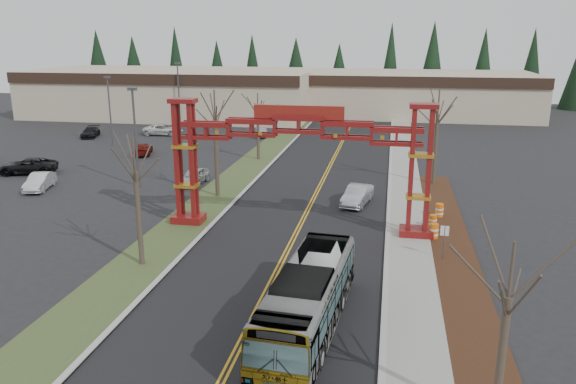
% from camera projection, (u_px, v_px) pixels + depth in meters
% --- Properties ---
extents(ground, '(200.00, 200.00, 0.00)m').
position_uv_depth(ground, '(222.00, 380.00, 21.98)').
color(ground, black).
rests_on(ground, ground).
extents(road, '(12.00, 110.00, 0.02)m').
position_uv_depth(road, '(312.00, 201.00, 45.65)').
color(road, black).
rests_on(road, ground).
extents(lane_line_left, '(0.12, 100.00, 0.01)m').
position_uv_depth(lane_line_left, '(311.00, 201.00, 45.66)').
color(lane_line_left, gold).
rests_on(lane_line_left, road).
extents(lane_line_right, '(0.12, 100.00, 0.01)m').
position_uv_depth(lane_line_right, '(314.00, 201.00, 45.62)').
color(lane_line_right, gold).
rests_on(lane_line_right, road).
extents(curb_right, '(0.30, 110.00, 0.15)m').
position_uv_depth(curb_right, '(389.00, 204.00, 44.55)').
color(curb_right, '#AFAEA9').
rests_on(curb_right, ground).
extents(sidewalk_right, '(2.60, 110.00, 0.14)m').
position_uv_depth(sidewalk_right, '(408.00, 205.00, 44.30)').
color(sidewalk_right, gray).
rests_on(sidewalk_right, ground).
extents(landscape_strip, '(2.60, 50.00, 0.12)m').
position_uv_depth(landscape_strip, '(463.00, 290.00, 29.64)').
color(landscape_strip, '#311E10').
rests_on(landscape_strip, ground).
extents(grass_median, '(4.00, 110.00, 0.08)m').
position_uv_depth(grass_median, '(218.00, 196.00, 47.04)').
color(grass_median, '#394D26').
rests_on(grass_median, ground).
extents(curb_left, '(0.30, 110.00, 0.15)m').
position_uv_depth(curb_left, '(239.00, 197.00, 46.71)').
color(curb_left, '#AFAEA9').
rests_on(curb_left, ground).
extents(gateway_arch, '(18.20, 1.60, 8.90)m').
position_uv_depth(gateway_arch, '(299.00, 145.00, 37.41)').
color(gateway_arch, maroon).
rests_on(gateway_arch, ground).
extents(retail_building_west, '(46.00, 22.30, 7.50)m').
position_uv_depth(retail_building_west, '(176.00, 92.00, 94.37)').
color(retail_building_west, '#BDAC90').
rests_on(retail_building_west, ground).
extents(retail_building_east, '(38.00, 20.30, 7.00)m').
position_uv_depth(retail_building_east, '(417.00, 94.00, 94.98)').
color(retail_building_east, '#BDAC90').
rests_on(retail_building_east, ground).
extents(conifer_treeline, '(116.10, 5.60, 13.00)m').
position_uv_depth(conifer_treeline, '(363.00, 71.00, 107.29)').
color(conifer_treeline, black).
rests_on(conifer_treeline, ground).
extents(transit_bus, '(3.43, 11.25, 3.09)m').
position_uv_depth(transit_bus, '(308.00, 299.00, 25.34)').
color(transit_bus, '#9C9EA3').
rests_on(transit_bus, ground).
extents(silver_sedan, '(2.48, 4.85, 1.52)m').
position_uv_depth(silver_sedan, '(357.00, 195.00, 44.61)').
color(silver_sedan, '#A5A8AD').
rests_on(silver_sedan, ground).
extents(parked_car_near_a, '(1.88, 4.28, 1.43)m').
position_uv_depth(parked_car_near_a, '(194.00, 176.00, 50.77)').
color(parked_car_near_a, '#ACB0B4').
rests_on(parked_car_near_a, ground).
extents(parked_car_near_b, '(2.54, 4.61, 1.44)m').
position_uv_depth(parked_car_near_b, '(40.00, 182.00, 48.93)').
color(parked_car_near_b, silver).
rests_on(parked_car_near_b, ground).
extents(parked_car_near_c, '(5.96, 3.91, 1.52)m').
position_uv_depth(parked_car_near_c, '(27.00, 166.00, 54.57)').
color(parked_car_near_c, black).
rests_on(parked_car_near_c, ground).
extents(parked_car_mid_a, '(3.01, 4.72, 1.27)m').
position_uv_depth(parked_car_mid_a, '(143.00, 149.00, 63.31)').
color(parked_car_mid_a, maroon).
rests_on(parked_car_mid_a, ground).
extents(parked_car_far_a, '(2.47, 4.14, 1.29)m').
position_uv_depth(parked_car_far_a, '(261.00, 132.00, 74.51)').
color(parked_car_far_a, '#9D9EA4').
rests_on(parked_car_far_a, ground).
extents(parked_car_far_b, '(5.46, 2.83, 1.47)m').
position_uv_depth(parked_car_far_b, '(163.00, 130.00, 75.75)').
color(parked_car_far_b, white).
rests_on(parked_car_far_b, ground).
extents(parked_car_far_c, '(2.97, 4.79, 1.30)m').
position_uv_depth(parked_car_far_c, '(90.00, 132.00, 74.30)').
color(parked_car_far_c, black).
rests_on(parked_car_far_c, ground).
extents(bare_tree_median_near, '(3.02, 3.02, 7.61)m').
position_uv_depth(bare_tree_median_near, '(135.00, 173.00, 31.52)').
color(bare_tree_median_near, '#382D26').
rests_on(bare_tree_median_near, ground).
extents(bare_tree_median_mid, '(3.44, 3.44, 8.85)m').
position_uv_depth(bare_tree_median_mid, '(215.00, 119.00, 45.25)').
color(bare_tree_median_mid, '#382D26').
rests_on(bare_tree_median_mid, ground).
extents(bare_tree_median_far, '(3.12, 3.12, 7.17)m').
position_uv_depth(bare_tree_median_far, '(258.00, 113.00, 59.55)').
color(bare_tree_median_far, '#382D26').
rests_on(bare_tree_median_far, ground).
extents(bare_tree_right_near, '(2.88, 2.88, 6.84)m').
position_uv_depth(bare_tree_right_near, '(508.00, 298.00, 17.98)').
color(bare_tree_right_near, '#382D26').
rests_on(bare_tree_right_near, ground).
extents(bare_tree_right_far, '(3.31, 3.31, 8.51)m').
position_uv_depth(bare_tree_right_far, '(438.00, 115.00, 49.18)').
color(bare_tree_right_far, '#382D26').
rests_on(bare_tree_right_far, ground).
extents(light_pole_near, '(0.76, 0.38, 8.73)m').
position_uv_depth(light_pole_near, '(135.00, 130.00, 48.74)').
color(light_pole_near, '#3F3F44').
rests_on(light_pole_near, ground).
extents(light_pole_mid, '(0.72, 0.36, 8.35)m').
position_uv_depth(light_pole_mid, '(110.00, 106.00, 67.35)').
color(light_pole_mid, '#3F3F44').
rests_on(light_pole_mid, ground).
extents(light_pole_far, '(0.80, 0.40, 9.27)m').
position_uv_depth(light_pole_far, '(179.00, 90.00, 82.02)').
color(light_pole_far, '#3F3F44').
rests_on(light_pole_far, ground).
extents(street_sign, '(0.50, 0.07, 2.19)m').
position_uv_depth(street_sign, '(444.00, 236.00, 33.21)').
color(street_sign, '#3F3F44').
rests_on(street_sign, ground).
extents(barrel_south, '(0.59, 0.59, 1.10)m').
position_uv_depth(barrel_south, '(434.00, 232.00, 36.95)').
color(barrel_south, orange).
rests_on(barrel_south, ground).
extents(barrel_mid, '(0.54, 0.54, 1.00)m').
position_uv_depth(barrel_mid, '(433.00, 222.00, 39.08)').
color(barrel_mid, orange).
rests_on(barrel_mid, ground).
extents(barrel_north, '(0.60, 0.60, 1.11)m').
position_uv_depth(barrel_north, '(439.00, 211.00, 41.31)').
color(barrel_north, orange).
rests_on(barrel_north, ground).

